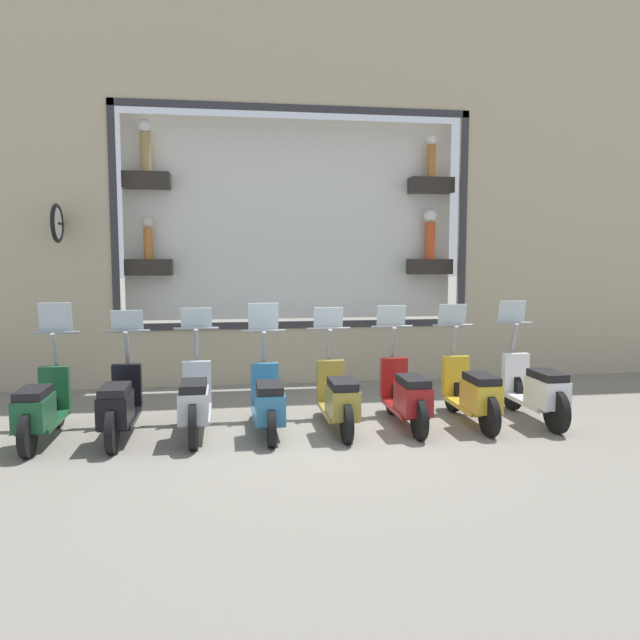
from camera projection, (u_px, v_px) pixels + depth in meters
ground_plane at (327, 437)px, 7.83m from camera, size 120.00×120.00×0.00m
building_facade at (294, 121)px, 10.90m from camera, size 1.23×36.00×9.01m
scooter_white_0 at (536, 390)px, 8.49m from camera, size 1.81×0.61×1.61m
scooter_yellow_1 at (473, 393)px, 8.35m from camera, size 1.80×0.61×1.57m
scooter_red_2 at (407, 396)px, 8.22m from camera, size 1.80×0.60×1.57m
scooter_olive_3 at (339, 399)px, 8.08m from camera, size 1.80×0.61×1.55m
scooter_teal_4 at (268, 402)px, 7.94m from camera, size 1.79×0.60×1.62m
scooter_silver_5 at (195, 402)px, 7.81m from camera, size 1.81×0.60×1.57m
scooter_black_6 at (119, 405)px, 7.67m from camera, size 1.80×0.61×1.54m
scooter_green_7 at (41, 408)px, 7.53m from camera, size 1.80×0.61×1.66m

